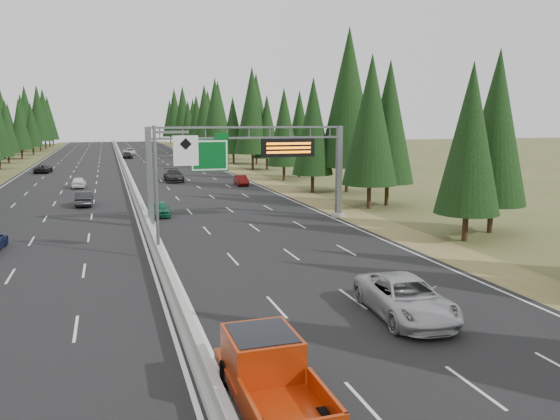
{
  "coord_description": "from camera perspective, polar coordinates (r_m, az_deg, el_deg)",
  "views": [
    {
      "loc": [
        -2.69,
        -7.96,
        8.42
      ],
      "look_at": [
        6.15,
        20.0,
        3.54
      ],
      "focal_mm": 35.0,
      "sensor_mm": 36.0,
      "label": 1
    }
  ],
  "objects": [
    {
      "name": "red_pickup",
      "position": [
        16.82,
        -1.44,
        -16.05
      ],
      "size": [
        2.18,
        6.1,
        1.99
      ],
      "color": "black",
      "rests_on": "road"
    },
    {
      "name": "tree_row_right",
      "position": [
        87.87,
        -1.36,
        9.93
      ],
      "size": [
        11.38,
        240.45,
        18.84
      ],
      "color": "black",
      "rests_on": "ground"
    },
    {
      "name": "car_ahead_dkred",
      "position": [
        70.21,
        -4.08,
        3.12
      ],
      "size": [
        1.53,
        3.92,
        1.27
      ],
      "primitive_type": "imported",
      "rotation": [
        0.0,
        0.0,
        -0.05
      ],
      "color": "#610D0E",
      "rests_on": "road"
    },
    {
      "name": "car_ahead_white",
      "position": [
        135.19,
        -15.48,
        5.9
      ],
      "size": [
        2.77,
        5.72,
        1.57
      ],
      "primitive_type": "imported",
      "rotation": [
        0.0,
        0.0,
        0.03
      ],
      "color": "silver",
      "rests_on": "road"
    },
    {
      "name": "car_onc_white",
      "position": [
        71.87,
        -20.29,
        2.74
      ],
      "size": [
        1.74,
        4.05,
        1.36
      ],
      "primitive_type": "imported",
      "rotation": [
        0.0,
        0.0,
        3.11
      ],
      "color": "white",
      "rests_on": "road"
    },
    {
      "name": "road",
      "position": [
        88.4,
        -15.77,
        3.65
      ],
      "size": [
        32.0,
        260.0,
        0.08
      ],
      "primitive_type": "cube",
      "color": "black",
      "rests_on": "ground"
    },
    {
      "name": "silver_minivan",
      "position": [
        24.12,
        13.0,
        -8.91
      ],
      "size": [
        3.32,
        6.29,
        1.69
      ],
      "primitive_type": "imported",
      "rotation": [
        0.0,
        0.0,
        -0.09
      ],
      "color": "#ADADB2",
      "rests_on": "road"
    },
    {
      "name": "car_onc_near",
      "position": [
        56.64,
        -19.77,
        1.13
      ],
      "size": [
        1.59,
        4.32,
        1.41
      ],
      "primitive_type": "imported",
      "rotation": [
        0.0,
        0.0,
        3.12
      ],
      "color": "black",
      "rests_on": "road"
    },
    {
      "name": "shoulder_left",
      "position": [
        89.64,
        -27.22,
        3.02
      ],
      "size": [
        3.6,
        260.0,
        0.06
      ],
      "primitive_type": "cube",
      "color": "#495125",
      "rests_on": "ground"
    },
    {
      "name": "car_ahead_far",
      "position": [
        123.28,
        -15.65,
        5.56
      ],
      "size": [
        2.22,
        4.59,
        1.51
      ],
      "primitive_type": "imported",
      "rotation": [
        0.0,
        0.0,
        0.1
      ],
      "color": "black",
      "rests_on": "road"
    },
    {
      "name": "sign_gantry",
      "position": [
        44.5,
        -2.4,
        5.37
      ],
      "size": [
        16.75,
        0.98,
        7.8
      ],
      "color": "slate",
      "rests_on": "road"
    },
    {
      "name": "car_ahead_green",
      "position": [
        48.75,
        -12.39,
        0.14
      ],
      "size": [
        1.59,
        3.8,
        1.29
      ],
      "primitive_type": "imported",
      "rotation": [
        0.0,
        0.0,
        -0.02
      ],
      "color": "#176441",
      "rests_on": "road"
    },
    {
      "name": "hov_sign_pole",
      "position": [
        33.29,
        -11.82,
        2.87
      ],
      "size": [
        2.8,
        0.5,
        8.0
      ],
      "color": "slate",
      "rests_on": "road"
    },
    {
      "name": "shoulder_right",
      "position": [
        90.7,
        -4.44,
        4.1
      ],
      "size": [
        3.6,
        260.0,
        0.06
      ],
      "primitive_type": "cube",
      "color": "olive",
      "rests_on": "ground"
    },
    {
      "name": "car_onc_far",
      "position": [
        94.19,
        -23.5,
        3.98
      ],
      "size": [
        2.61,
        4.89,
        1.31
      ],
      "primitive_type": "imported",
      "rotation": [
        0.0,
        0.0,
        3.05
      ],
      "color": "black",
      "rests_on": "road"
    },
    {
      "name": "car_ahead_dkgrey",
      "position": [
        75.71,
        -11.06,
        3.57
      ],
      "size": [
        2.35,
        5.68,
        1.64
      ],
      "primitive_type": "imported",
      "rotation": [
        0.0,
        0.0,
        0.01
      ],
      "color": "black",
      "rests_on": "road"
    },
    {
      "name": "median_barrier",
      "position": [
        88.36,
        -15.78,
        3.89
      ],
      "size": [
        0.7,
        260.0,
        0.85
      ],
      "color": "#969691",
      "rests_on": "road"
    }
  ]
}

